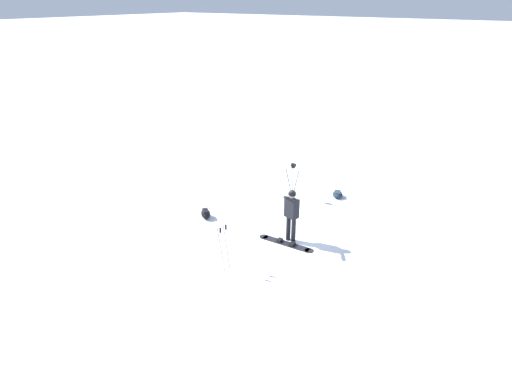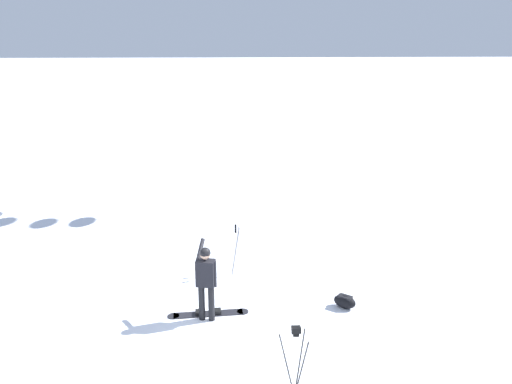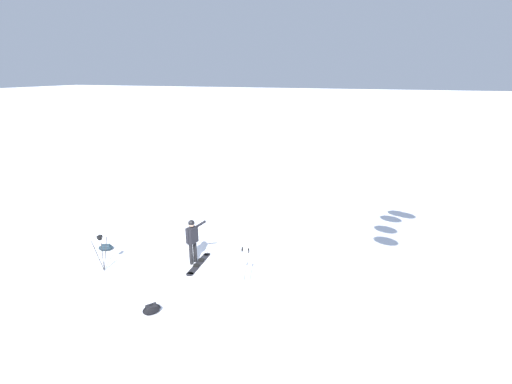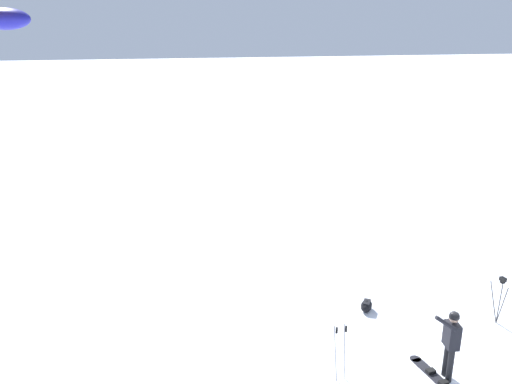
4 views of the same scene
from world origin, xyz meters
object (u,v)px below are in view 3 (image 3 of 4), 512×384
(snowboarder, at_px, (192,237))
(snowboard, at_px, (199,263))
(gear_bag_small, at_px, (152,309))
(ski_poles, at_px, (246,261))
(camera_tripod, at_px, (101,246))
(gear_bag_large, at_px, (106,247))

(snowboarder, relative_size, snowboard, 0.95)
(snowboarder, distance_m, gear_bag_small, 3.32)
(snowboarder, height_order, ski_poles, snowboarder)
(snowboard, height_order, gear_bag_small, gear_bag_small)
(snowboard, distance_m, camera_tripod, 3.51)
(snowboarder, xyz_separation_m, camera_tripod, (-2.75, -1.61, -0.07))
(ski_poles, bearing_deg, gear_bag_large, 175.84)
(camera_tripod, relative_size, ski_poles, 1.04)
(snowboarder, bearing_deg, gear_bag_large, -176.19)
(ski_poles, bearing_deg, gear_bag_small, -129.24)
(gear_bag_large, bearing_deg, snowboarder, 3.81)
(snowboarder, relative_size, ski_poles, 1.32)
(gear_bag_small, bearing_deg, snowboard, 92.13)
(snowboarder, xyz_separation_m, ski_poles, (2.36, -0.70, -0.19))
(snowboarder, height_order, snowboard, snowboarder)
(gear_bag_large, height_order, gear_bag_small, gear_bag_small)
(snowboard, height_order, gear_bag_large, gear_bag_large)
(gear_bag_small, relative_size, ski_poles, 0.46)
(gear_bag_large, relative_size, camera_tripod, 0.48)
(gear_bag_large, distance_m, ski_poles, 6.24)
(snowboarder, xyz_separation_m, gear_bag_large, (-3.82, -0.25, -0.94))
(snowboard, bearing_deg, snowboarder, 174.88)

